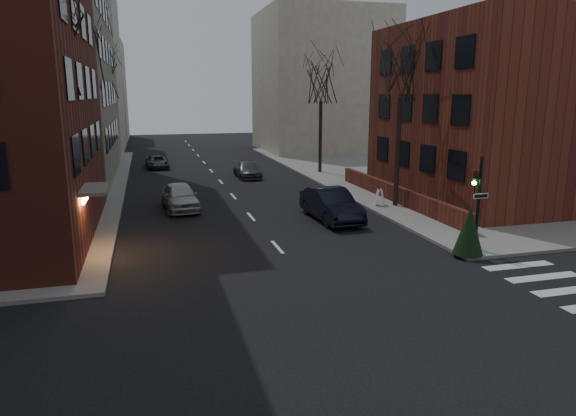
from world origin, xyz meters
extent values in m
plane|color=black|center=(0.00, 0.00, 0.00)|extent=(160.00, 160.00, 0.00)
cube|color=gray|center=(29.00, 30.00, 0.07)|extent=(44.00, 44.00, 0.15)
cube|color=maroon|center=(16.50, 19.00, 5.50)|extent=(12.00, 14.00, 11.00)
cube|color=maroon|center=(9.30, 19.00, 0.65)|extent=(0.35, 16.00, 1.00)
cube|color=beige|center=(-15.00, 55.00, 9.00)|extent=(14.00, 16.00, 18.00)
cube|color=beige|center=(15.00, 50.00, 8.00)|extent=(14.00, 14.00, 16.00)
cube|color=beige|center=(-13.00, 72.00, 7.00)|extent=(10.00, 12.00, 14.00)
cylinder|color=black|center=(8.00, 9.00, 2.15)|extent=(0.14, 0.14, 4.00)
cylinder|color=black|center=(8.00, 9.00, 0.25)|extent=(0.44, 0.44, 0.20)
imported|color=black|center=(7.75, 9.00, 3.00)|extent=(0.16, 0.20, 1.00)
sphere|color=#19FF4C|center=(7.68, 8.95, 3.05)|extent=(0.18, 0.18, 0.18)
cube|color=white|center=(8.00, 8.88, 2.50)|extent=(0.70, 0.03, 0.22)
cylinder|color=#2D231C|center=(-8.80, 14.00, 3.47)|extent=(0.28, 0.28, 6.65)
cylinder|color=#2D231C|center=(-8.80, 26.00, 3.65)|extent=(0.28, 0.28, 7.00)
cylinder|color=#2D231C|center=(-8.80, 40.00, 3.30)|extent=(0.28, 0.28, 6.30)
cylinder|color=#2D231C|center=(8.80, 18.00, 3.30)|extent=(0.28, 0.28, 6.30)
cylinder|color=#2D231C|center=(8.80, 32.00, 3.12)|extent=(0.28, 0.28, 5.95)
cylinder|color=black|center=(-8.20, 22.00, 3.15)|extent=(0.12, 0.12, 6.00)
sphere|color=#FFA54C|center=(-8.20, 22.00, 6.25)|extent=(0.36, 0.36, 0.36)
cylinder|color=black|center=(-8.20, 42.00, 3.15)|extent=(0.12, 0.12, 6.00)
sphere|color=#FFA54C|center=(-8.20, 42.00, 6.25)|extent=(0.36, 0.36, 0.36)
imported|color=black|center=(4.00, 16.06, 0.86)|extent=(2.07, 5.31, 1.72)
imported|color=#A3A3A8|center=(-3.66, 20.84, 0.79)|extent=(2.23, 4.77, 1.58)
imported|color=#424247|center=(2.40, 31.54, 0.63)|extent=(1.84, 4.36, 1.26)
imported|color=#454449|center=(-4.58, 38.99, 0.56)|extent=(2.16, 4.17, 1.12)
cube|color=silver|center=(7.90, 18.29, 0.64)|extent=(0.57, 0.69, 0.97)
cone|color=black|center=(7.30, 8.50, 1.17)|extent=(1.41, 1.41, 2.05)
camera|label=1|loc=(-5.33, -9.26, 6.68)|focal=32.00mm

